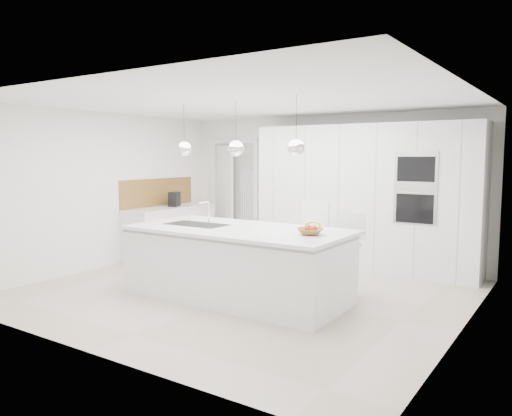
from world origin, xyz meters
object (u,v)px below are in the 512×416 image
Objects in this scene: island_base at (236,265)px; fruit_bowl at (310,231)px; bar_stool_right at (348,256)px; bar_stool_left at (310,246)px; espresso_machine at (174,199)px.

fruit_bowl is at bearing 3.94° from island_base.
island_base is at bearing -163.94° from bar_stool_right.
bar_stool_right is (0.57, -0.06, -0.06)m from bar_stool_left.
fruit_bowl is (1.01, 0.07, 0.51)m from island_base.
fruit_bowl is at bearing -46.95° from espresso_machine.
bar_stool_left is at bearing 57.46° from island_base.
island_base is 9.10× the size of fruit_bowl.
fruit_bowl is 3.86m from espresso_machine.
bar_stool_left is at bearing -36.13° from espresso_machine.
espresso_machine is at bearing 160.07° from bar_stool_left.
island_base is 2.37× the size of bar_stool_left.
espresso_machine is at bearing 147.68° from island_base.
island_base is at bearing -55.86° from espresso_machine.
fruit_bowl is 0.29× the size of bar_stool_right.
island_base is 1.13m from fruit_bowl.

